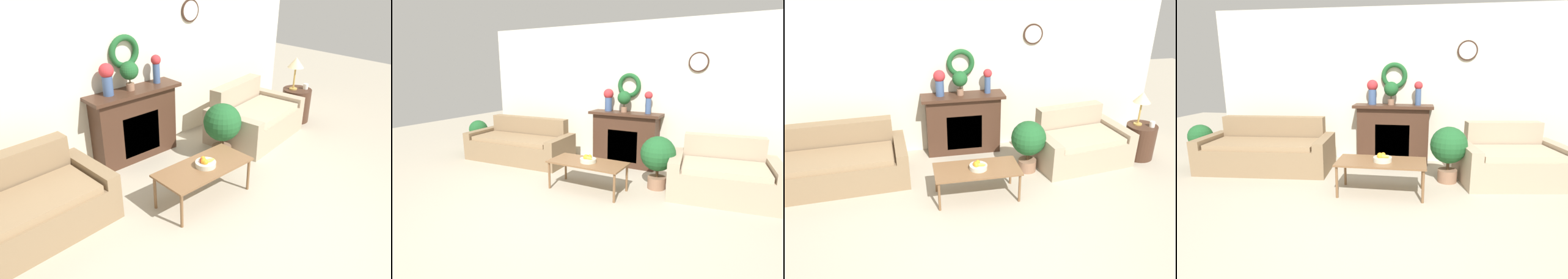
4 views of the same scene
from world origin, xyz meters
TOP-DOWN VIEW (x-y plane):
  - ground_plane at (0.00, 0.00)m, footprint 16.00×16.00m
  - wall_back at (0.00, 2.73)m, footprint 6.80×0.15m
  - fireplace at (-0.08, 2.52)m, footprint 1.38×0.41m
  - couch_left at (-2.13, 1.86)m, footprint 2.18×1.09m
  - loveseat_right at (1.74, 1.83)m, footprint 1.63×1.19m
  - coffee_table at (-0.12, 1.07)m, footprint 1.19×0.55m
  - fruit_bowl at (-0.10, 1.05)m, footprint 0.25×0.25m
  - side_table_by_loveseat at (2.81, 1.74)m, footprint 0.50×0.50m
  - table_lamp at (2.75, 1.78)m, footprint 0.27×0.27m
  - mug at (2.92, 1.65)m, footprint 0.09×0.09m
  - vase_on_mantel_left at (-0.45, 2.53)m, footprint 0.19×0.19m
  - vase_on_mantel_right at (0.34, 2.53)m, footprint 0.14×0.14m
  - potted_plant_on_mantel at (-0.12, 2.51)m, footprint 0.25×0.25m
  - potted_plant_floor_by_loveseat at (0.81, 1.65)m, footprint 0.54×0.54m

SIDE VIEW (x-z plane):
  - ground_plane at x=0.00m, z-range 0.00..0.00m
  - side_table_by_loveseat at x=2.81m, z-range 0.00..0.58m
  - couch_left at x=-2.13m, z-range -0.12..0.72m
  - loveseat_right at x=1.74m, z-range -0.12..0.73m
  - coffee_table at x=-0.12m, z-range 0.19..0.64m
  - fruit_bowl at x=-0.10m, z-range 0.44..0.56m
  - potted_plant_floor_by_loveseat at x=0.81m, z-range 0.11..0.94m
  - fireplace at x=-0.08m, z-range 0.01..1.05m
  - mug at x=2.92m, z-range 0.58..0.67m
  - table_lamp at x=2.75m, z-range 0.76..1.32m
  - vase_on_mantel_right at x=0.34m, z-range 1.08..1.49m
  - vase_on_mantel_left at x=-0.45m, z-range 1.08..1.51m
  - potted_plant_on_mantel at x=-0.12m, z-range 1.10..1.50m
  - wall_back at x=0.00m, z-range 0.00..2.70m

